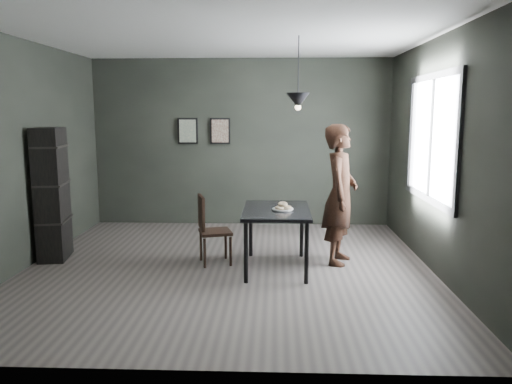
{
  "coord_description": "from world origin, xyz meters",
  "views": [
    {
      "loc": [
        0.59,
        -5.95,
        1.91
      ],
      "look_at": [
        0.35,
        0.05,
        0.95
      ],
      "focal_mm": 35.0,
      "sensor_mm": 36.0,
      "label": 1
    }
  ],
  "objects_px": {
    "white_plate": "(283,210)",
    "pendant_lamp": "(298,100)",
    "cafe_table": "(276,215)",
    "woman": "(340,195)",
    "wood_chair": "(209,225)",
    "shelf_unit": "(52,194)"
  },
  "relations": [
    {
      "from": "cafe_table",
      "to": "woman",
      "type": "height_order",
      "value": "woman"
    },
    {
      "from": "wood_chair",
      "to": "pendant_lamp",
      "type": "relative_size",
      "value": 1.02
    },
    {
      "from": "woman",
      "to": "white_plate",
      "type": "bearing_deg",
      "value": 132.14
    },
    {
      "from": "woman",
      "to": "pendant_lamp",
      "type": "distance_m",
      "value": 1.31
    },
    {
      "from": "cafe_table",
      "to": "shelf_unit",
      "type": "relative_size",
      "value": 0.7
    },
    {
      "from": "shelf_unit",
      "to": "pendant_lamp",
      "type": "xyz_separation_m",
      "value": [
        3.17,
        -0.23,
        1.19
      ]
    },
    {
      "from": "woman",
      "to": "pendant_lamp",
      "type": "bearing_deg",
      "value": 125.12
    },
    {
      "from": "pendant_lamp",
      "to": "white_plate",
      "type": "bearing_deg",
      "value": -136.22
    },
    {
      "from": "cafe_table",
      "to": "white_plate",
      "type": "bearing_deg",
      "value": -41.07
    },
    {
      "from": "shelf_unit",
      "to": "cafe_table",
      "type": "bearing_deg",
      "value": -16.05
    },
    {
      "from": "cafe_table",
      "to": "pendant_lamp",
      "type": "bearing_deg",
      "value": 21.8
    },
    {
      "from": "shelf_unit",
      "to": "woman",
      "type": "bearing_deg",
      "value": -10.13
    },
    {
      "from": "white_plate",
      "to": "wood_chair",
      "type": "xyz_separation_m",
      "value": [
        -0.93,
        0.24,
        -0.25
      ]
    },
    {
      "from": "woman",
      "to": "wood_chair",
      "type": "relative_size",
      "value": 2.0
    },
    {
      "from": "white_plate",
      "to": "wood_chair",
      "type": "bearing_deg",
      "value": 165.56
    },
    {
      "from": "cafe_table",
      "to": "woman",
      "type": "distance_m",
      "value": 0.88
    },
    {
      "from": "shelf_unit",
      "to": "wood_chair",
      "type": "bearing_deg",
      "value": -13.98
    },
    {
      "from": "white_plate",
      "to": "pendant_lamp",
      "type": "xyz_separation_m",
      "value": [
        0.17,
        0.17,
        1.29
      ]
    },
    {
      "from": "woman",
      "to": "wood_chair",
      "type": "distance_m",
      "value": 1.7
    },
    {
      "from": "woman",
      "to": "pendant_lamp",
      "type": "xyz_separation_m",
      "value": [
        -0.56,
        -0.2,
        1.17
      ]
    },
    {
      "from": "white_plate",
      "to": "woman",
      "type": "xyz_separation_m",
      "value": [
        0.73,
        0.36,
        0.13
      ]
    },
    {
      "from": "pendant_lamp",
      "to": "cafe_table",
      "type": "bearing_deg",
      "value": -158.2
    }
  ]
}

